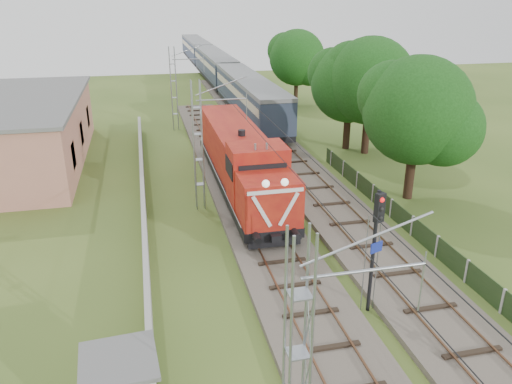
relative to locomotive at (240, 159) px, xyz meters
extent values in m
plane|color=#3B521E|center=(0.00, -14.12, -2.37)|extent=(140.00, 140.00, 0.00)
cube|color=#6B6054|center=(0.00, -7.12, -2.22)|extent=(4.20, 70.00, 0.30)
cube|color=black|center=(0.00, -7.12, -2.02)|extent=(2.40, 70.00, 0.10)
cube|color=brown|center=(-0.85, -7.12, -1.94)|extent=(0.08, 70.00, 0.05)
cube|color=brown|center=(0.85, -7.12, -1.94)|extent=(0.08, 70.00, 0.05)
cube|color=#6B6054|center=(5.00, 5.88, -2.22)|extent=(4.20, 80.00, 0.30)
cube|color=black|center=(5.00, 5.88, -2.02)|extent=(2.40, 80.00, 0.10)
cube|color=brown|center=(4.15, 5.88, -1.94)|extent=(0.08, 80.00, 0.05)
cube|color=brown|center=(5.85, 5.88, -1.94)|extent=(0.08, 80.00, 0.05)
cylinder|color=gray|center=(-1.50, -22.12, 4.43)|extent=(3.00, 0.08, 0.08)
cylinder|color=gray|center=(-1.50, -2.12, 4.43)|extent=(3.00, 0.08, 0.08)
cylinder|color=gray|center=(-1.50, 17.88, 4.43)|extent=(3.00, 0.08, 0.08)
cylinder|color=black|center=(0.00, -2.12, 3.13)|extent=(0.03, 70.00, 0.03)
cylinder|color=black|center=(0.00, -2.12, 4.43)|extent=(0.03, 70.00, 0.03)
cube|color=#9E9E99|center=(-6.50, -2.12, -1.62)|extent=(0.25, 40.00, 1.50)
cube|color=tan|center=(-15.00, 9.88, 0.13)|extent=(8.00, 20.00, 5.00)
cube|color=#606060|center=(-15.00, 9.88, 2.73)|extent=(8.40, 20.40, 0.25)
cube|color=black|center=(-11.05, 3.88, -0.17)|extent=(0.10, 1.60, 1.80)
cube|color=black|center=(-11.05, 9.88, -0.17)|extent=(0.10, 1.60, 1.80)
cube|color=black|center=(-11.05, 15.88, -0.17)|extent=(0.10, 1.60, 1.80)
cube|color=black|center=(8.00, -11.12, -1.77)|extent=(0.05, 32.00, 1.15)
cube|color=#9E9E99|center=(8.00, 3.88, -1.77)|extent=(0.12, 0.12, 1.20)
cube|color=black|center=(0.00, 0.13, -1.33)|extent=(3.21, 18.21, 0.54)
cube|color=black|center=(0.00, -5.76, -1.65)|extent=(2.36, 3.86, 0.54)
cube|color=black|center=(0.00, 6.02, -1.65)|extent=(2.36, 3.86, 0.54)
cube|color=black|center=(0.00, -8.87, -1.76)|extent=(2.79, 0.27, 0.37)
cube|color=#AB2A13|center=(0.00, -7.64, 0.17)|extent=(3.11, 2.68, 2.46)
sphere|color=white|center=(-0.48, -8.92, 1.56)|extent=(0.39, 0.39, 0.39)
sphere|color=white|center=(0.48, -8.92, 1.56)|extent=(0.39, 0.39, 0.39)
cube|color=silver|center=(-0.70, -9.00, 0.12)|extent=(1.08, 0.06, 1.79)
cube|color=silver|center=(0.70, -9.00, 0.12)|extent=(1.08, 0.06, 1.79)
cube|color=silver|center=(0.00, -9.00, 1.13)|extent=(2.89, 0.06, 0.19)
cube|color=#AB2A13|center=(0.00, -5.01, 0.65)|extent=(3.21, 2.57, 3.43)
cube|color=black|center=(0.00, -6.32, 1.19)|extent=(2.68, 0.06, 0.96)
cube|color=#AB2A13|center=(0.00, 2.76, 0.33)|extent=(3.00, 12.96, 2.79)
cylinder|color=black|center=(0.00, -0.51, 1.88)|extent=(0.47, 0.47, 0.43)
cylinder|color=gray|center=(-0.32, -5.87, 2.53)|extent=(0.13, 0.13, 0.37)
cylinder|color=gray|center=(0.32, -5.87, 2.53)|extent=(0.13, 0.13, 0.37)
cube|color=black|center=(5.00, 20.44, -1.44)|extent=(3.12, 23.68, 0.54)
cube|color=#2E374D|center=(5.00, 20.44, 0.29)|extent=(3.23, 23.68, 2.91)
cube|color=beige|center=(5.00, 20.44, 0.83)|extent=(3.27, 22.74, 0.81)
cube|color=slate|center=(5.00, 20.44, 1.90)|extent=(3.28, 23.68, 0.38)
cube|color=black|center=(5.00, 45.20, -1.44)|extent=(3.12, 23.68, 0.54)
cube|color=#2E374D|center=(5.00, 45.20, 0.29)|extent=(3.23, 23.68, 2.91)
cube|color=beige|center=(5.00, 45.20, 0.83)|extent=(3.27, 22.74, 0.81)
cube|color=slate|center=(5.00, 45.20, 1.90)|extent=(3.28, 23.68, 0.38)
cube|color=black|center=(5.00, 69.96, -1.44)|extent=(3.12, 23.68, 0.54)
cube|color=#2E374D|center=(5.00, 69.96, 0.29)|extent=(3.23, 23.68, 2.91)
cube|color=beige|center=(5.00, 69.96, 0.83)|extent=(3.27, 22.74, 0.81)
cube|color=slate|center=(5.00, 69.96, 1.90)|extent=(3.28, 23.68, 0.38)
cylinder|color=black|center=(2.61, -14.64, 0.38)|extent=(0.15, 0.15, 5.51)
cube|color=black|center=(2.61, -14.81, 2.47)|extent=(0.44, 0.36, 1.21)
sphere|color=red|center=(2.61, -14.94, 2.86)|extent=(0.20, 0.20, 0.20)
sphere|color=black|center=(2.61, -14.94, 2.47)|extent=(0.20, 0.20, 0.20)
sphere|color=black|center=(2.61, -14.94, 2.09)|extent=(0.20, 0.20, 0.20)
cube|color=navy|center=(2.67, -14.78, 0.71)|extent=(0.59, 0.25, 0.44)
cube|color=#606060|center=(-7.40, -18.39, -0.07)|extent=(2.46, 2.46, 0.15)
cylinder|color=#341E15|center=(10.56, -3.48, -0.29)|extent=(0.60, 0.60, 4.15)
sphere|color=#133A0F|center=(10.56, -3.48, 3.48)|extent=(6.79, 6.79, 6.79)
sphere|color=#133A0F|center=(11.92, -4.50, 2.54)|extent=(4.75, 4.75, 4.75)
sphere|color=#133A0F|center=(9.37, -2.30, 4.23)|extent=(4.41, 4.41, 4.41)
cylinder|color=#341E15|center=(12.00, 6.46, -0.22)|extent=(0.61, 0.61, 4.30)
sphere|color=#133A0F|center=(12.00, 6.46, 3.69)|extent=(7.04, 7.04, 7.04)
sphere|color=#133A0F|center=(13.41, 5.41, 2.71)|extent=(4.93, 4.93, 4.93)
sphere|color=#133A0F|center=(10.77, 7.69, 4.48)|extent=(4.58, 4.58, 4.58)
cylinder|color=#341E15|center=(10.97, 8.11, -0.37)|extent=(0.59, 0.59, 3.99)
sphere|color=#133A0F|center=(10.97, 8.11, 3.26)|extent=(6.54, 6.54, 6.54)
sphere|color=#133A0F|center=(12.28, 7.13, 2.35)|extent=(4.58, 4.58, 4.58)
sphere|color=#133A0F|center=(9.83, 9.26, 3.99)|extent=(4.25, 4.25, 4.25)
cylinder|color=#341E15|center=(12.12, 26.73, -0.38)|extent=(0.48, 0.48, 3.97)
sphere|color=#133A0F|center=(12.12, 26.73, 3.23)|extent=(6.50, 6.50, 6.50)
sphere|color=#133A0F|center=(13.42, 25.75, 2.33)|extent=(4.55, 4.55, 4.55)
sphere|color=#133A0F|center=(10.98, 27.87, 3.95)|extent=(4.23, 4.23, 4.23)
camera|label=1|loc=(-6.03, -31.06, 10.21)|focal=35.00mm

